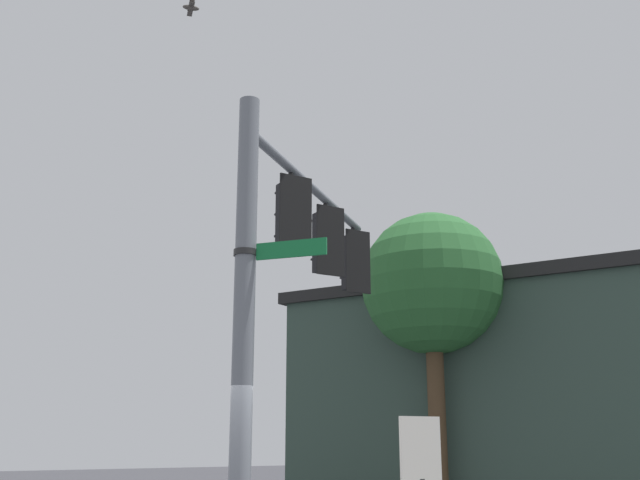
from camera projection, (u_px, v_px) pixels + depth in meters
name	position (u px, v px, depth m)	size (l,w,h in m)	color
signal_pole	(244.00, 331.00, 9.35)	(0.28, 0.28, 6.37)	slate
mast_arm	(314.00, 189.00, 12.39)	(0.14, 0.14, 5.13)	slate
traffic_light_nearest_pole	(290.00, 217.00, 11.27)	(0.54, 0.49, 1.31)	black
traffic_light_mid_inner	(325.00, 243.00, 12.75)	(0.54, 0.49, 1.31)	black
traffic_light_mid_outer	(353.00, 263.00, 14.23)	(0.54, 0.49, 1.31)	black
street_name_sign	(266.00, 251.00, 9.52)	(0.89, 1.02, 0.22)	#147238
bird_flying	(191.00, 8.00, 13.21)	(0.31, 0.42, 0.13)	#4C4742
storefront_building	(523.00, 399.00, 18.90)	(10.84, 12.60, 5.64)	#33473D
tree_by_storefront	(432.00, 285.00, 17.23)	(3.30, 3.30, 7.02)	#4C3823
historical_marker	(421.00, 478.00, 8.87)	(0.60, 0.08, 2.13)	#333333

